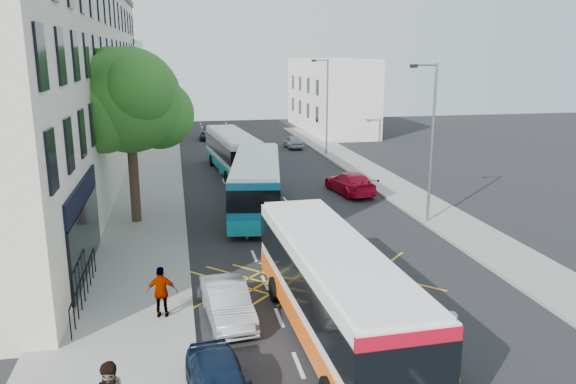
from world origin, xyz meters
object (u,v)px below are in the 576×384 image
distant_car_grey (211,132)px  bus_near (333,288)px  distant_car_silver (293,142)px  street_tree (129,101)px  lamp_near (431,135)px  red_hatchback (350,183)px  pedestrian_far (162,292)px  bus_far (233,152)px  parked_car_silver (227,302)px  parked_car_blue (220,384)px  lamp_far (326,102)px  motorbike (449,348)px  bus_mid (256,184)px

distant_car_grey → bus_near: bearing=-84.0°
distant_car_silver → street_tree: bearing=57.7°
lamp_near → red_hatchback: (-1.89, 6.98, -3.93)m
red_hatchback → pedestrian_far: pedestrian_far is taller
street_tree → pedestrian_far: size_ratio=5.07×
bus_far → parked_car_silver: (-2.69, -23.77, -0.91)m
parked_car_silver → parked_car_blue: bearing=-103.1°
lamp_far → bus_near: 31.70m
red_hatchback → pedestrian_far: (-11.31, -15.42, 0.33)m
lamp_far → motorbike: size_ratio=3.57×
lamp_near → bus_mid: lamp_near is taller
red_hatchback → lamp_far: bearing=-105.6°
bus_mid → bus_far: (-0.14, 11.06, -0.07)m
bus_near → motorbike: size_ratio=4.83×
lamp_far → red_hatchback: 13.73m
bus_near → distant_car_silver: bus_near is taller
bus_far → distant_car_grey: (-0.47, 17.19, -0.84)m
red_hatchback → distant_car_silver: (0.09, 17.78, -0.10)m
bus_far → red_hatchback: (6.51, -8.00, -0.85)m
lamp_near → lamp_far: same height
lamp_near → bus_mid: size_ratio=0.72×
bus_near → parked_car_blue: bus_near is taller
bus_far → motorbike: bearing=-90.0°
lamp_near → parked_car_silver: bearing=-141.6°
motorbike → lamp_far: bearing=95.5°
motorbike → distant_car_grey: (-3.26, 45.69, -0.26)m
distant_car_grey → distant_car_silver: bearing=-41.5°
red_hatchback → street_tree: bearing=10.0°
motorbike → parked_car_blue: motorbike is taller
lamp_near → bus_far: 17.45m
red_hatchback → distant_car_grey: 26.14m
motorbike → bus_mid: bearing=113.7°
bus_near → distant_car_silver: (6.19, 35.30, -1.01)m
street_tree → distant_car_grey: size_ratio=1.77×
bus_mid → distant_car_silver: 21.84m
bus_far → parked_car_silver: 23.94m
lamp_far → distant_car_grey: (-8.87, 12.17, -3.93)m
lamp_near → lamp_far: 20.00m
street_tree → lamp_near: (14.71, -2.97, -1.68)m
parked_car_blue → pedestrian_far: 5.23m
bus_far → bus_mid: bearing=-94.9°
lamp_near → bus_far: lamp_near is taller
lamp_far → motorbike: 34.17m
lamp_near → pedestrian_far: bearing=-147.4°
distant_car_grey → pedestrian_far: pedestrian_far is taller
lamp_near → pedestrian_far: lamp_near is taller
lamp_near → bus_near: bearing=-127.2°
motorbike → pedestrian_far: (-7.59, 5.07, 0.06)m
lamp_near → bus_far: (-8.40, 14.98, -3.08)m
lamp_near → distant_car_grey: (-8.87, 32.17, -3.93)m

